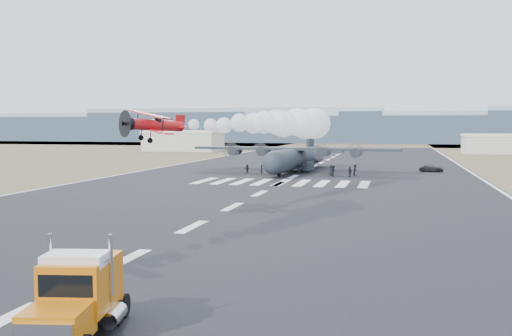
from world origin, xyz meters
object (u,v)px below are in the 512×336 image
at_px(aerobatic_biplane, 153,124).
at_px(crew_h, 334,171).
at_px(crew_d, 350,172).
at_px(crew_e, 331,170).
at_px(support_vehicle, 431,169).
at_px(hangar_left, 184,141).
at_px(crew_g, 302,169).
at_px(crew_f, 247,169).
at_px(crew_a, 262,170).
at_px(crew_b, 355,170).
at_px(crew_c, 299,169).
at_px(semi_truck, 77,296).
at_px(hangar_right, 499,144).
at_px(transport_aircraft, 297,156).

height_order(aerobatic_biplane, crew_h, aerobatic_biplane).
xyz_separation_m(crew_d, crew_e, (-3.23, 1.65, 0.03)).
relative_size(support_vehicle, crew_h, 2.35).
height_order(hangar_left, aerobatic_biplane, aerobatic_biplane).
bearing_deg(support_vehicle, crew_g, 118.99).
bearing_deg(crew_f, crew_a, 9.59).
xyz_separation_m(support_vehicle, crew_b, (-12.88, -11.10, 0.34)).
distance_m(hangar_left, crew_c, 95.50).
height_order(semi_truck, crew_b, semi_truck).
xyz_separation_m(hangar_left, hangar_right, (98.00, 5.00, -0.40)).
relative_size(transport_aircraft, crew_h, 20.40).
height_order(support_vehicle, crew_g, crew_g).
height_order(hangar_left, crew_g, hangar_left).
height_order(transport_aircraft, crew_a, transport_aircraft).
bearing_deg(crew_a, crew_h, -97.54).
xyz_separation_m(transport_aircraft, crew_f, (-7.80, -6.03, -2.03)).
height_order(transport_aircraft, crew_e, transport_aircraft).
bearing_deg(transport_aircraft, crew_d, -36.27).
height_order(aerobatic_biplane, support_vehicle, aerobatic_biplane).
height_order(semi_truck, crew_a, semi_truck).
bearing_deg(crew_b, hangar_right, -13.03).
distance_m(semi_truck, crew_a, 75.97).
bearing_deg(crew_g, crew_f, -157.84).
bearing_deg(semi_truck, crew_c, 82.15).
height_order(crew_f, crew_g, crew_g).
height_order(crew_a, crew_g, crew_a).
height_order(hangar_right, semi_truck, hangar_right).
distance_m(semi_truck, crew_b, 77.07).
relative_size(aerobatic_biplane, crew_d, 3.64).
distance_m(hangar_left, crew_d, 103.44).
xyz_separation_m(transport_aircraft, crew_g, (1.81, -4.64, -2.02)).
bearing_deg(hangar_right, crew_h, -114.15).
distance_m(hangar_right, semi_truck, 167.72).
xyz_separation_m(crew_g, crew_h, (5.92, -4.40, 0.13)).
distance_m(crew_g, crew_h, 7.37).
height_order(aerobatic_biplane, crew_c, aerobatic_biplane).
bearing_deg(crew_g, crew_h, -22.68).
relative_size(hangar_left, crew_a, 14.46).
bearing_deg(hangar_right, crew_g, -118.48).
bearing_deg(crew_e, hangar_left, -55.08).
bearing_deg(crew_e, support_vehicle, -144.00).
height_order(hangar_right, crew_c, hangar_right).
distance_m(transport_aircraft, crew_c, 6.26).
bearing_deg(crew_a, transport_aircraft, -33.18).
xyz_separation_m(crew_a, crew_g, (6.53, 3.27, -0.05)).
bearing_deg(crew_h, hangar_left, 29.69).
height_order(support_vehicle, crew_f, crew_f).
bearing_deg(hangar_right, semi_truck, -104.42).
bearing_deg(hangar_left, crew_d, -53.81).
bearing_deg(aerobatic_biplane, crew_f, 114.61).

